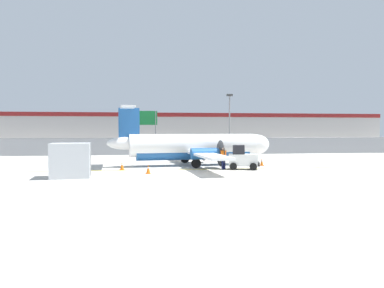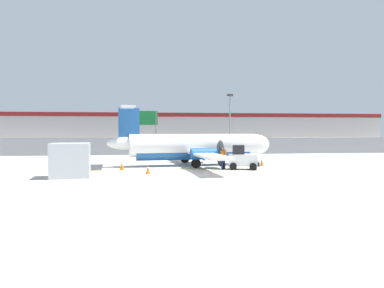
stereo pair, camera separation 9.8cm
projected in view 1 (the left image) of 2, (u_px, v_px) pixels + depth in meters
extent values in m
plane|color=#BCB7AD|center=(203.00, 172.00, 24.46)|extent=(140.00, 140.00, 0.00)
cube|color=yellow|center=(199.00, 169.00, 26.44)|extent=(84.00, 0.20, 0.01)
cube|color=gray|center=(180.00, 147.00, 42.26)|extent=(98.00, 0.04, 2.00)
cylinder|color=slate|center=(180.00, 138.00, 42.22)|extent=(98.00, 0.10, 0.10)
cube|color=#38383A|center=(174.00, 149.00, 53.70)|extent=(98.00, 17.00, 0.12)
cube|color=#BCB7B2|center=(167.00, 129.00, 71.91)|extent=(91.00, 8.00, 6.50)
cube|color=maroon|center=(169.00, 115.00, 67.83)|extent=(91.00, 0.20, 0.80)
cylinder|color=white|center=(193.00, 145.00, 29.33)|extent=(11.00, 2.99, 1.90)
ellipsoid|color=white|center=(255.00, 144.00, 30.61)|extent=(2.68, 2.05, 1.80)
ellipsoid|color=white|center=(126.00, 143.00, 28.04)|extent=(3.15, 1.35, 1.05)
cylinder|color=#1E5193|center=(193.00, 151.00, 29.35)|extent=(9.85, 2.46, 1.48)
cube|color=white|center=(195.00, 152.00, 29.37)|extent=(3.21, 16.08, 0.18)
cylinder|color=#1E5193|center=(190.00, 150.00, 31.95)|extent=(2.28, 1.12, 0.90)
cone|color=black|center=(202.00, 150.00, 32.21)|extent=(0.49, 0.48, 0.44)
cylinder|color=#262626|center=(204.00, 150.00, 32.24)|extent=(0.25, 2.09, 2.10)
cylinder|color=#1E5193|center=(205.00, 154.00, 26.89)|extent=(2.28, 1.12, 0.90)
cone|color=black|center=(219.00, 153.00, 27.14)|extent=(0.49, 0.48, 0.44)
cylinder|color=#262626|center=(220.00, 153.00, 27.18)|extent=(0.25, 2.09, 2.10)
cube|color=#1E5193|center=(129.00, 127.00, 28.05)|extent=(1.71, 0.35, 3.10)
cube|color=white|center=(127.00, 108.00, 27.96)|extent=(1.58, 4.89, 0.14)
cylinder|color=#59595B|center=(236.00, 155.00, 30.23)|extent=(0.15, 0.15, 0.97)
cylinder|color=black|center=(236.00, 161.00, 30.24)|extent=(0.62, 0.28, 0.60)
cylinder|color=#59595B|center=(185.00, 154.00, 31.45)|extent=(0.15, 0.15, 0.90)
cylinder|color=black|center=(185.00, 159.00, 31.47)|extent=(0.78, 0.30, 0.76)
cylinder|color=#59595B|center=(196.00, 158.00, 27.15)|extent=(0.15, 0.15, 0.90)
cylinder|color=black|center=(196.00, 163.00, 27.16)|extent=(0.78, 0.30, 0.76)
cube|color=silver|center=(243.00, 160.00, 26.39)|extent=(2.40, 1.61, 0.90)
cube|color=black|center=(239.00, 150.00, 26.40)|extent=(1.12, 1.19, 0.70)
cube|color=black|center=(258.00, 164.00, 26.26)|extent=(0.43, 1.11, 0.30)
cylinder|color=black|center=(252.00, 165.00, 26.91)|extent=(0.59, 0.31, 0.56)
cylinder|color=black|center=(253.00, 167.00, 25.72)|extent=(0.59, 0.31, 0.56)
cylinder|color=black|center=(233.00, 165.00, 27.10)|extent=(0.59, 0.31, 0.56)
cylinder|color=black|center=(233.00, 166.00, 25.91)|extent=(0.59, 0.31, 0.56)
cylinder|color=#191E4C|center=(222.00, 164.00, 26.42)|extent=(0.22, 0.22, 0.85)
cylinder|color=#191E4C|center=(224.00, 164.00, 26.54)|extent=(0.22, 0.22, 0.85)
cylinder|color=orange|center=(223.00, 154.00, 26.45)|extent=(0.46, 0.46, 0.60)
cylinder|color=orange|center=(221.00, 154.00, 26.32)|extent=(0.14, 0.14, 0.55)
cylinder|color=orange|center=(226.00, 154.00, 26.58)|extent=(0.14, 0.14, 0.55)
sphere|color=tan|center=(224.00, 149.00, 26.43)|extent=(0.22, 0.22, 0.22)
cube|color=#B7BCC1|center=(71.00, 160.00, 21.91)|extent=(2.62, 2.27, 2.20)
cube|color=#333338|center=(71.00, 160.00, 21.91)|extent=(2.43, 0.37, 2.20)
cube|color=orange|center=(148.00, 173.00, 23.74)|extent=(0.36, 0.36, 0.04)
cone|color=orange|center=(148.00, 169.00, 23.73)|extent=(0.28, 0.28, 0.60)
cylinder|color=white|center=(148.00, 168.00, 23.72)|extent=(0.17, 0.17, 0.08)
cube|color=orange|center=(239.00, 164.00, 30.34)|extent=(0.36, 0.36, 0.04)
cone|color=orange|center=(239.00, 160.00, 30.32)|extent=(0.28, 0.28, 0.60)
cylinder|color=white|center=(239.00, 160.00, 30.32)|extent=(0.17, 0.17, 0.08)
cube|color=orange|center=(122.00, 170.00, 26.03)|extent=(0.36, 0.36, 0.04)
cone|color=orange|center=(122.00, 165.00, 26.02)|extent=(0.28, 0.28, 0.60)
cylinder|color=white|center=(122.00, 164.00, 26.02)|extent=(0.17, 0.17, 0.08)
cube|color=orange|center=(262.00, 165.00, 29.13)|extent=(0.36, 0.36, 0.04)
cone|color=orange|center=(262.00, 162.00, 29.12)|extent=(0.28, 0.28, 0.60)
cylinder|color=white|center=(262.00, 161.00, 29.12)|extent=(0.17, 0.17, 0.08)
cube|color=navy|center=(86.00, 144.00, 55.23)|extent=(4.38, 2.21, 0.80)
cube|color=#262D38|center=(87.00, 140.00, 55.24)|extent=(2.38, 1.82, 0.56)
cylinder|color=black|center=(76.00, 147.00, 54.03)|extent=(0.62, 0.27, 0.60)
cylinder|color=black|center=(77.00, 146.00, 55.77)|extent=(0.62, 0.27, 0.60)
cylinder|color=black|center=(95.00, 146.00, 54.72)|extent=(0.62, 0.27, 0.60)
cylinder|color=black|center=(95.00, 146.00, 56.46)|extent=(0.62, 0.27, 0.60)
cube|color=navy|center=(124.00, 147.00, 47.09)|extent=(4.21, 1.72, 0.80)
cube|color=#262D38|center=(125.00, 142.00, 47.08)|extent=(2.21, 1.57, 0.56)
cylinder|color=black|center=(112.00, 149.00, 46.03)|extent=(0.60, 0.20, 0.60)
cylinder|color=black|center=(114.00, 149.00, 47.81)|extent=(0.60, 0.20, 0.60)
cylinder|color=black|center=(134.00, 149.00, 46.39)|extent=(0.60, 0.20, 0.60)
cylinder|color=black|center=(134.00, 149.00, 48.17)|extent=(0.60, 0.20, 0.60)
cube|color=black|center=(149.00, 144.00, 54.88)|extent=(4.22, 1.74, 0.80)
cube|color=#262D38|center=(150.00, 140.00, 54.87)|extent=(2.22, 1.58, 0.56)
cylinder|color=black|center=(140.00, 147.00, 53.81)|extent=(0.60, 0.21, 0.60)
cylinder|color=black|center=(141.00, 146.00, 55.59)|extent=(0.60, 0.21, 0.60)
cylinder|color=black|center=(158.00, 147.00, 54.19)|extent=(0.60, 0.21, 0.60)
cylinder|color=black|center=(158.00, 146.00, 55.97)|extent=(0.60, 0.21, 0.60)
cube|color=gray|center=(189.00, 143.00, 58.85)|extent=(4.29, 1.93, 0.80)
cube|color=#262D38|center=(189.00, 139.00, 58.83)|extent=(2.28, 1.68, 0.56)
cylinder|color=black|center=(181.00, 146.00, 57.87)|extent=(0.61, 0.23, 0.60)
cylinder|color=black|center=(180.00, 145.00, 59.66)|extent=(0.61, 0.23, 0.60)
cylinder|color=black|center=(197.00, 145.00, 58.06)|extent=(0.61, 0.23, 0.60)
cylinder|color=black|center=(196.00, 145.00, 59.86)|extent=(0.61, 0.23, 0.60)
cube|color=slate|center=(222.00, 143.00, 61.19)|extent=(4.22, 1.75, 0.80)
cube|color=#262D38|center=(223.00, 139.00, 61.18)|extent=(2.22, 1.59, 0.56)
cylinder|color=black|center=(215.00, 145.00, 60.12)|extent=(0.60, 0.21, 0.60)
cylinder|color=black|center=(213.00, 145.00, 61.90)|extent=(0.60, 0.21, 0.60)
cylinder|color=black|center=(231.00, 145.00, 60.50)|extent=(0.60, 0.21, 0.60)
cylinder|color=black|center=(228.00, 144.00, 62.28)|extent=(0.60, 0.21, 0.60)
cube|color=silver|center=(257.00, 144.00, 56.65)|extent=(4.29, 1.94, 0.80)
cube|color=#262D38|center=(258.00, 140.00, 56.65)|extent=(2.29, 1.69, 0.56)
cylinder|color=black|center=(251.00, 146.00, 55.53)|extent=(0.61, 0.23, 0.60)
cylinder|color=black|center=(247.00, 146.00, 57.29)|extent=(0.61, 0.23, 0.60)
cylinder|color=black|center=(267.00, 146.00, 56.03)|extent=(0.61, 0.23, 0.60)
cylinder|color=black|center=(263.00, 146.00, 57.80)|extent=(0.61, 0.23, 0.60)
cylinder|color=slate|center=(230.00, 126.00, 40.33)|extent=(0.16, 0.16, 7.00)
cube|color=#333333|center=(230.00, 95.00, 40.18)|extent=(0.70, 0.30, 0.24)
cylinder|color=slate|center=(131.00, 132.00, 43.65)|extent=(0.14, 0.14, 5.50)
cylinder|color=slate|center=(156.00, 132.00, 44.04)|extent=(0.14, 0.14, 5.50)
cube|color=#14662D|center=(143.00, 118.00, 43.77)|extent=(3.60, 0.10, 1.80)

